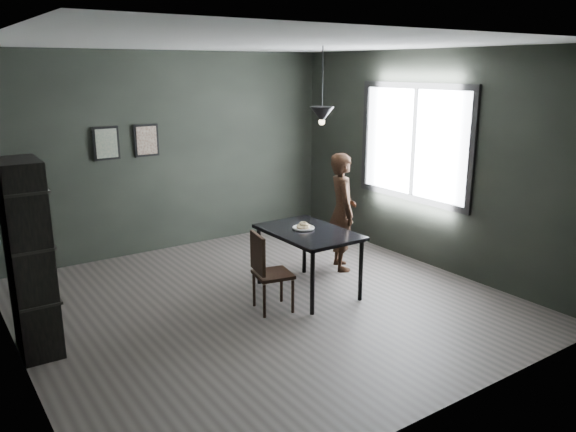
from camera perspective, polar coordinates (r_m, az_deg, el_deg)
ground at (r=6.40m, az=-2.36°, el=-8.80°), size 5.00×5.00×0.00m
back_wall at (r=8.18m, az=-11.87°, el=6.34°), size 5.00×0.10×2.80m
ceiling at (r=5.87m, az=-2.66°, el=17.11°), size 5.00×5.00×0.02m
window_assembly at (r=7.67m, az=12.66°, el=7.25°), size 0.04×1.96×1.56m
cafe_table at (r=6.49m, az=2.07°, el=-2.15°), size 0.80×1.20×0.75m
white_plate at (r=6.53m, az=1.59°, el=-1.27°), size 0.23×0.23×0.01m
donut_pile at (r=6.52m, az=1.59°, el=-1.01°), size 0.18×0.18×0.08m
woman at (r=7.27m, az=5.51°, el=0.44°), size 0.57×0.66×1.53m
wood_chair at (r=6.03m, az=-2.23°, el=-5.22°), size 0.45×0.45×0.88m
shelf_unit at (r=5.57m, az=-24.79°, el=-3.98°), size 0.36×0.61×1.81m
pendant_lamp at (r=6.45m, az=3.47°, el=10.24°), size 0.28×0.28×0.86m
framed_print_left at (r=7.83m, az=-17.98°, el=7.04°), size 0.34×0.04×0.44m
framed_print_right at (r=8.00m, az=-14.19°, el=7.46°), size 0.34×0.04×0.44m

